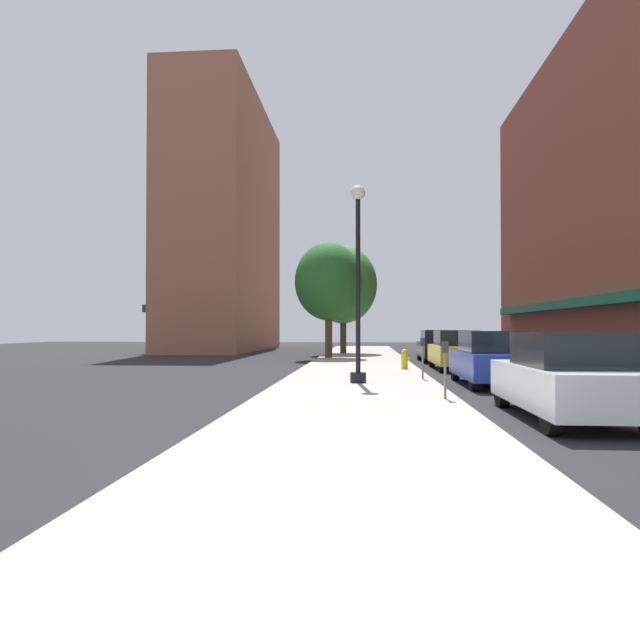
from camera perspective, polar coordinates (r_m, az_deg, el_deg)
name	(u,v)px	position (r m, az deg, el deg)	size (l,w,h in m)	color
ground_plane	(450,368)	(25.15, 13.33, -4.81)	(90.00, 90.00, 0.00)	#232326
sidewalk_slab	(360,364)	(25.86, 4.17, -4.59)	(4.80, 50.00, 0.12)	#A8A399
building_far_background	(226,228)	(45.95, -9.71, 9.35)	(6.80, 18.00, 19.82)	#9E6047
lamppost	(358,279)	(16.54, 3.95, 4.22)	(0.48, 0.48, 5.90)	black
fire_hydrant	(405,359)	(22.30, 8.73, -3.99)	(0.33, 0.26, 0.79)	gold
parking_meter_near	(445,363)	(12.99, 12.80, -4.31)	(0.14, 0.09, 1.31)	slate
parking_meter_far	(423,353)	(17.87, 10.56, -3.38)	(0.14, 0.09, 1.31)	slate
tree_near	(343,285)	(35.95, 2.41, 3.66)	(4.40, 4.40, 7.00)	#4C3823
tree_mid	(329,282)	(30.62, 0.90, 3.96)	(3.75, 3.75, 6.38)	#4C3823
car_white	(566,377)	(11.45, 24.05, -5.43)	(1.80, 4.30, 1.66)	black
car_blue	(490,359)	(17.50, 17.17, -3.87)	(1.80, 4.30, 1.66)	black
car_yellow	(455,351)	(23.81, 13.81, -3.08)	(1.80, 4.30, 1.66)	black
car_black	(438,346)	(29.36, 12.06, -2.67)	(1.80, 4.30, 1.66)	black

